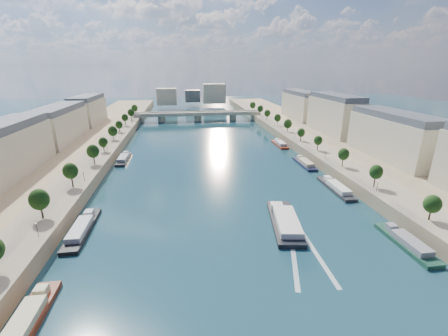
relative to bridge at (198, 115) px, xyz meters
name	(u,v)px	position (x,y,z in m)	size (l,w,h in m)	color
ground	(212,164)	(0.00, -126.44, -5.08)	(700.00, 700.00, 0.00)	#0B3032
quay_left	(61,166)	(-72.00, -126.44, -2.58)	(44.00, 520.00, 5.00)	#9E8460
quay_right	(346,154)	(72.00, -126.44, -2.58)	(44.00, 520.00, 5.00)	#9E8460
pave_left	(93,159)	(-57.00, -126.44, -0.03)	(14.00, 520.00, 0.10)	gray
pave_right	(320,150)	(57.00, -126.44, -0.03)	(14.00, 520.00, 0.10)	gray
trees_left	(97,147)	(-55.00, -124.44, 5.39)	(4.80, 268.80, 8.26)	#382B1E
trees_right	(309,136)	(55.00, -116.44, 5.39)	(4.80, 268.80, 8.26)	#382B1E
lamps_left	(97,159)	(-52.50, -136.44, 2.70)	(0.36, 200.36, 4.28)	black
lamps_right	(308,143)	(52.50, -121.44, 2.70)	(0.36, 200.36, 4.28)	black
buildings_left	(37,132)	(-85.00, -114.44, 11.37)	(16.00, 226.00, 23.20)	beige
buildings_right	(359,123)	(85.00, -114.44, 11.37)	(16.00, 226.00, 23.20)	beige
skyline	(196,95)	(3.19, 93.08, 9.57)	(79.00, 42.00, 22.00)	beige
bridge	(198,115)	(0.00, 0.00, 0.00)	(112.00, 12.00, 8.15)	#C1B79E
tour_barge	(285,222)	(16.09, -190.54, -4.04)	(12.33, 28.63, 3.78)	black
wake	(306,256)	(16.09, -207.14, -5.06)	(11.79, 26.03, 0.04)	silver
moored_barges_left	(76,240)	(-45.50, -191.92, -4.24)	(5.00, 156.83, 3.60)	#191E38
moored_barges_right	(341,192)	(45.50, -170.71, -4.24)	(5.00, 165.19, 3.60)	black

